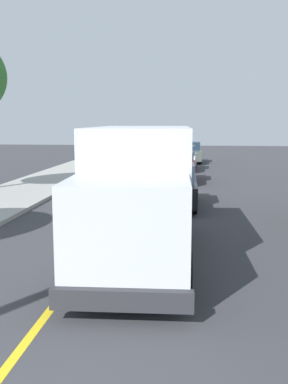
% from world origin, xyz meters
% --- Properties ---
extents(centre_line_yellow, '(0.16, 56.00, 0.01)m').
position_xyz_m(centre_line_yellow, '(0.00, 10.00, 0.00)').
color(centre_line_yellow, gold).
rests_on(centre_line_yellow, ground).
extents(box_truck, '(2.66, 7.26, 3.20)m').
position_xyz_m(box_truck, '(1.22, 8.22, 1.77)').
color(box_truck, silver).
rests_on(box_truck, ground).
extents(parked_car_near, '(1.87, 4.43, 1.67)m').
position_xyz_m(parked_car_near, '(1.77, 15.14, 0.79)').
color(parked_car_near, black).
rests_on(parked_car_near, ground).
extents(parked_car_mid, '(1.88, 4.43, 1.67)m').
position_xyz_m(parked_car_mid, '(1.74, 22.57, 0.79)').
color(parked_car_mid, maroon).
rests_on(parked_car_mid, ground).
extents(parked_car_far, '(1.94, 4.46, 1.67)m').
position_xyz_m(parked_car_far, '(1.83, 28.71, 0.79)').
color(parked_car_far, silver).
rests_on(parked_car_far, ground).
extents(parked_car_furthest, '(1.83, 4.41, 1.67)m').
position_xyz_m(parked_car_furthest, '(2.27, 34.25, 0.79)').
color(parked_car_furthest, '#4C564C').
rests_on(parked_car_furthest, ground).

